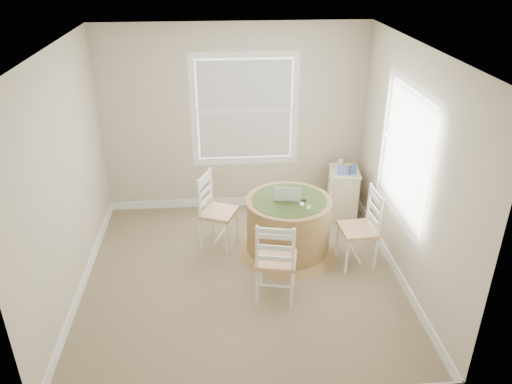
{
  "coord_description": "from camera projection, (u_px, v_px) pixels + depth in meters",
  "views": [
    {
      "loc": [
        -0.22,
        -4.71,
        3.48
      ],
      "look_at": [
        0.19,
        0.45,
        0.88
      ],
      "focal_mm": 35.0,
      "sensor_mm": 36.0,
      "label": 1
    }
  ],
  "objects": [
    {
      "name": "box_blue",
      "position": [
        352.0,
        169.0,
        6.69
      ],
      "size": [
        0.09,
        0.09,
        0.12
      ],
      "primitive_type": "cube",
      "rotation": [
        0.0,
        0.0,
        -0.11
      ],
      "color": "#325096",
      "rests_on": "corner_chest"
    },
    {
      "name": "chair_near",
      "position": [
        276.0,
        259.0,
        5.28
      ],
      "size": [
        0.49,
        0.48,
        0.95
      ],
      "primitive_type": null,
      "rotation": [
        0.0,
        0.0,
        2.93
      ],
      "color": "white",
      "rests_on": "ground"
    },
    {
      "name": "tissue_box",
      "position": [
        342.0,
        170.0,
        6.69
      ],
      "size": [
        0.13,
        0.13,
        0.1
      ],
      "primitive_type": "cube",
      "rotation": [
        0.0,
        0.0,
        -0.11
      ],
      "color": "#556DC3",
      "rests_on": "corner_chest"
    },
    {
      "name": "chair_right",
      "position": [
        358.0,
        229.0,
        5.83
      ],
      "size": [
        0.43,
        0.44,
        0.95
      ],
      "primitive_type": null,
      "rotation": [
        0.0,
        0.0,
        -1.51
      ],
      "color": "white",
      "rests_on": "ground"
    },
    {
      "name": "round_table",
      "position": [
        288.0,
        224.0,
        6.08
      ],
      "size": [
        1.21,
        1.21,
        0.74
      ],
      "rotation": [
        0.0,
        0.0,
        -0.29
      ],
      "color": "#9C8046",
      "rests_on": "ground"
    },
    {
      "name": "keys",
      "position": [
        304.0,
        201.0,
        5.9
      ],
      "size": [
        0.07,
        0.06,
        0.02
      ],
      "primitive_type": "cube",
      "rotation": [
        0.0,
        0.0,
        -0.29
      ],
      "color": "black",
      "rests_on": "round_table"
    },
    {
      "name": "mouse",
      "position": [
        302.0,
        204.0,
        5.81
      ],
      "size": [
        0.08,
        0.11,
        0.03
      ],
      "primitive_type": "ellipsoid",
      "rotation": [
        0.0,
        0.0,
        -0.29
      ],
      "color": "white",
      "rests_on": "round_table"
    },
    {
      "name": "cup_cream",
      "position": [
        341.0,
        163.0,
        6.9
      ],
      "size": [
        0.07,
        0.07,
        0.09
      ],
      "primitive_type": "cylinder",
      "color": "beige",
      "rests_on": "corner_chest"
    },
    {
      "name": "chair_left",
      "position": [
        219.0,
        212.0,
        6.2
      ],
      "size": [
        0.53,
        0.54,
        0.95
      ],
      "primitive_type": null,
      "rotation": [
        0.0,
        0.0,
        1.17
      ],
      "color": "white",
      "rests_on": "ground"
    },
    {
      "name": "corner_chest",
      "position": [
        343.0,
        193.0,
        6.95
      ],
      "size": [
        0.44,
        0.56,
        0.69
      ],
      "rotation": [
        0.0,
        0.0,
        -0.11
      ],
      "color": "beige",
      "rests_on": "ground"
    },
    {
      "name": "box_yellow",
      "position": [
        349.0,
        167.0,
        6.84
      ],
      "size": [
        0.16,
        0.12,
        0.06
      ],
      "primitive_type": "cube",
      "rotation": [
        0.0,
        0.0,
        -0.11
      ],
      "color": "gold",
      "rests_on": "corner_chest"
    },
    {
      "name": "laptop",
      "position": [
        287.0,
        197.0,
        5.93
      ],
      "size": [
        0.36,
        0.33,
        0.23
      ],
      "rotation": [
        0.0,
        0.0,
        2.99
      ],
      "color": "white",
      "rests_on": "round_table"
    },
    {
      "name": "room",
      "position": [
        256.0,
        169.0,
        5.35
      ],
      "size": [
        3.64,
        3.64,
        2.64
      ],
      "color": "#8B7758",
      "rests_on": "ground"
    },
    {
      "name": "phone",
      "position": [
        309.0,
        207.0,
        5.76
      ],
      "size": [
        0.07,
        0.1,
        0.02
      ],
      "primitive_type": "cube",
      "rotation": [
        0.0,
        0.0,
        -0.29
      ],
      "color": "#B7BABF",
      "rests_on": "round_table"
    }
  ]
}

